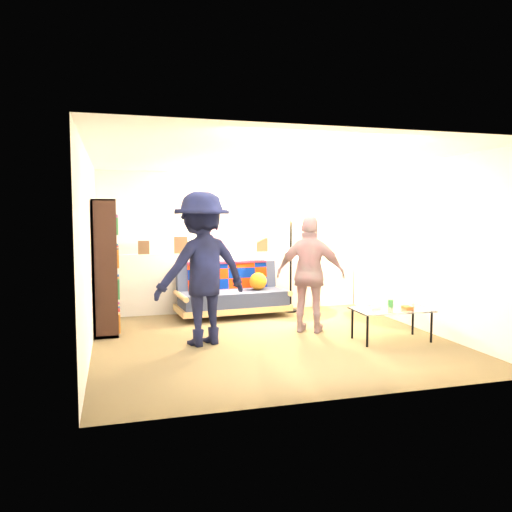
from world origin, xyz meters
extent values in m
plane|color=brown|center=(0.00, 0.00, 0.00)|extent=(5.00, 5.00, 0.00)
cube|color=silver|center=(0.00, 2.50, 1.20)|extent=(4.50, 0.10, 2.40)
cube|color=silver|center=(-2.25, 0.00, 1.20)|extent=(0.10, 5.00, 2.40)
cube|color=silver|center=(2.25, 0.00, 1.20)|extent=(0.10, 5.00, 2.40)
cube|color=white|center=(0.00, 0.00, 2.40)|extent=(4.50, 5.00, 0.10)
cube|color=silver|center=(0.00, 1.80, 0.50)|extent=(4.45, 0.15, 1.00)
cube|color=brown|center=(-1.50, 1.78, 1.11)|extent=(0.18, 0.02, 0.22)
cube|color=brown|center=(-0.90, 1.78, 1.14)|extent=(0.22, 0.02, 0.28)
cube|color=white|center=(-0.20, 1.78, 1.23)|extent=(0.45, 0.02, 0.45)
cube|color=brown|center=(0.50, 1.78, 1.13)|extent=(0.20, 0.02, 0.26)
cube|color=brown|center=(1.30, 1.78, 1.10)|extent=(0.16, 0.02, 0.20)
cube|color=tan|center=(-0.13, 1.31, 0.14)|extent=(1.85, 0.94, 0.09)
cube|color=#2F3955|center=(-0.13, 1.27, 0.30)|extent=(1.74, 0.79, 0.23)
cube|color=#2F3955|center=(-0.16, 1.62, 0.58)|extent=(1.71, 0.35, 0.53)
cylinder|color=tan|center=(-0.98, 1.25, 0.38)|extent=(0.15, 0.80, 0.08)
cylinder|color=tan|center=(0.71, 1.38, 0.38)|extent=(0.15, 0.80, 0.08)
cube|color=navy|center=(-0.15, 1.54, 0.58)|extent=(1.37, 0.20, 0.49)
cube|color=navy|center=(-0.16, 1.67, 0.85)|extent=(1.38, 0.34, 0.03)
sphere|color=orange|center=(0.29, 1.30, 0.56)|extent=(0.28, 0.28, 0.28)
cube|color=black|center=(-2.22, 0.78, 0.92)|extent=(0.02, 0.92, 1.85)
cube|color=black|center=(-2.08, 0.33, 0.92)|extent=(0.31, 0.02, 1.85)
cube|color=black|center=(-2.08, 1.23, 0.92)|extent=(0.31, 0.02, 1.85)
cube|color=black|center=(-2.08, 0.78, 1.84)|extent=(0.31, 0.92, 0.02)
cube|color=black|center=(-2.08, 0.78, 0.02)|extent=(0.31, 0.92, 0.04)
cube|color=black|center=(-2.08, 0.78, 0.49)|extent=(0.31, 0.88, 0.02)
cube|color=black|center=(-2.08, 0.78, 0.92)|extent=(0.31, 0.88, 0.02)
cube|color=black|center=(-2.08, 0.78, 1.35)|extent=(0.31, 0.88, 0.02)
cube|color=#B52624|center=(-2.06, 0.78, 0.21)|extent=(0.23, 0.86, 0.31)
cube|color=#225895|center=(-2.06, 0.78, 0.66)|extent=(0.23, 0.86, 0.29)
cube|color=gold|center=(-2.06, 0.78, 1.09)|extent=(0.23, 0.86, 0.31)
cube|color=#338E5B|center=(-2.06, 0.78, 1.52)|extent=(0.23, 0.86, 0.29)
cylinder|color=black|center=(1.05, -0.98, 0.20)|extent=(0.03, 0.03, 0.40)
cylinder|color=black|center=(1.95, -1.01, 0.20)|extent=(0.03, 0.03, 0.40)
cylinder|color=black|center=(1.06, -0.54, 0.20)|extent=(0.03, 0.03, 0.40)
cylinder|color=black|center=(1.96, -0.57, 0.20)|extent=(0.03, 0.03, 0.40)
cube|color=silver|center=(1.51, -0.78, 0.41)|extent=(1.02, 0.58, 0.02)
cube|color=white|center=(1.31, -0.72, 0.43)|extent=(0.12, 0.05, 0.03)
cube|color=orange|center=(1.68, -0.86, 0.44)|extent=(0.10, 0.14, 0.04)
cylinder|color=#3F9849|center=(1.56, -0.66, 0.47)|extent=(0.07, 0.07, 0.10)
cylinder|color=black|center=(0.90, 1.41, 0.01)|extent=(0.28, 0.28, 0.03)
cylinder|color=black|center=(0.90, 1.41, 0.79)|extent=(0.04, 0.04, 1.59)
sphere|color=#FFC672|center=(0.80, 1.48, 1.45)|extent=(0.13, 0.13, 0.13)
sphere|color=#FFC672|center=(1.01, 1.34, 1.51)|extent=(0.13, 0.13, 0.13)
sphere|color=#FFC672|center=(0.95, 1.51, 1.59)|extent=(0.13, 0.13, 0.13)
imported|color=black|center=(-0.90, -0.26, 0.96)|extent=(1.41, 1.07, 1.93)
imported|color=#CE858F|center=(0.66, -0.04, 0.81)|extent=(1.02, 0.83, 1.63)
camera|label=1|loc=(-1.95, -6.46, 1.65)|focal=35.00mm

